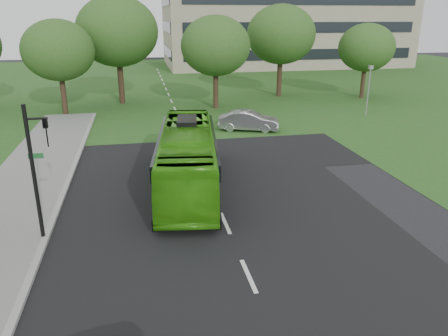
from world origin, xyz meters
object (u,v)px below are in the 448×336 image
at_px(bus, 188,158).
at_px(camera_pole, 369,84).
at_px(tree_park_c, 216,46).
at_px(sedan, 249,121).
at_px(traffic_light, 37,163).
at_px(tree_park_b, 117,32).
at_px(tree_park_a, 58,50).
at_px(tree_park_d, 281,35).
at_px(tree_park_e, 366,48).

relative_size(bus, camera_pole, 2.58).
xyz_separation_m(tree_park_c, bus, (-4.85, -19.27, -4.11)).
bearing_deg(bus, sedan, 68.32).
distance_m(sedan, traffic_light, 19.25).
distance_m(tree_park_b, tree_park_c, 9.66).
height_order(tree_park_b, bus, tree_park_b).
bearing_deg(tree_park_a, tree_park_d, 13.36).
bearing_deg(tree_park_a, camera_pole, -12.82).
bearing_deg(tree_park_c, traffic_light, -114.57).
distance_m(tree_park_d, sedan, 16.47).
relative_size(tree_park_d, camera_pole, 2.20).
relative_size(tree_park_c, traffic_light, 1.57).
bearing_deg(tree_park_b, tree_park_d, 3.58).
bearing_deg(sedan, tree_park_c, 25.23).
height_order(tree_park_a, traffic_light, tree_park_a).
distance_m(tree_park_a, tree_park_e, 29.63).
relative_size(tree_park_c, sedan, 1.85).
height_order(tree_park_a, tree_park_c, tree_park_c).
xyz_separation_m(tree_park_a, camera_pole, (25.65, -5.84, -2.68)).
bearing_deg(tree_park_d, sedan, -116.21).
height_order(tree_park_d, camera_pole, tree_park_d).
xyz_separation_m(tree_park_a, tree_park_d, (21.27, 5.05, 0.92)).
height_order(bus, traffic_light, traffic_light).
height_order(tree_park_a, bus, tree_park_a).
bearing_deg(camera_pole, tree_park_a, -174.27).
height_order(tree_park_c, traffic_light, tree_park_c).
bearing_deg(tree_park_b, bus, -80.74).
bearing_deg(tree_park_b, tree_park_c, -25.41).
xyz_separation_m(tree_park_b, tree_park_c, (8.66, -4.12, -1.16)).
xyz_separation_m(tree_park_e, camera_pole, (-3.89, -8.20, -2.37)).
height_order(bus, sedan, bus).
bearing_deg(bus, tree_park_c, 83.11).
bearing_deg(tree_park_d, camera_pole, -68.11).
distance_m(tree_park_a, tree_park_b, 6.42).
bearing_deg(tree_park_e, tree_park_a, -175.42).
height_order(traffic_light, camera_pole, traffic_light).
bearing_deg(tree_park_b, tree_park_e, -3.83).
bearing_deg(tree_park_e, bus, -133.91).
relative_size(tree_park_b, bus, 0.92).
xyz_separation_m(tree_park_b, camera_pole, (20.84, -9.86, -4.04)).
bearing_deg(bus, tree_park_d, 69.84).
height_order(tree_park_b, tree_park_d, tree_park_b).
bearing_deg(tree_park_d, bus, -117.39).
relative_size(tree_park_a, tree_park_e, 1.06).
xyz_separation_m(tree_park_c, tree_park_d, (7.80, 5.15, 0.71)).
bearing_deg(tree_park_d, tree_park_a, -166.64).
height_order(tree_park_a, sedan, tree_park_a).
distance_m(tree_park_a, camera_pole, 26.44).
bearing_deg(traffic_light, tree_park_c, 69.27).
height_order(tree_park_a, camera_pole, tree_park_a).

